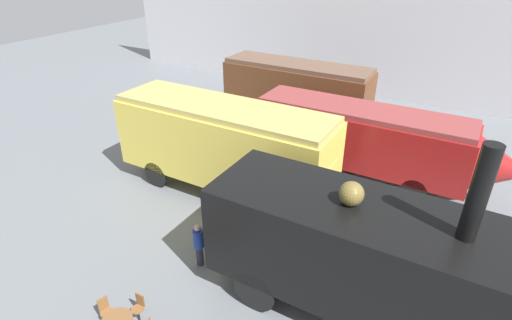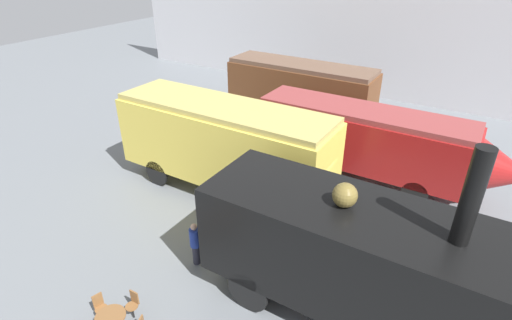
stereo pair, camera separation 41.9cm
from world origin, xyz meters
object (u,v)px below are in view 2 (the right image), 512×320
object	(u,v)px
visitor_person	(195,242)
passenger_coach_vintage	(224,141)
steam_locomotive	(353,253)
streamlined_locomotive	(379,141)
passenger_coach_wooden	(300,89)

from	to	relation	value
visitor_person	passenger_coach_vintage	bearing A→B (deg)	113.22
steam_locomotive	passenger_coach_vintage	bearing A→B (deg)	151.78
streamlined_locomotive	steam_locomotive	world-z (taller)	steam_locomotive
passenger_coach_wooden	steam_locomotive	world-z (taller)	steam_locomotive
passenger_coach_vintage	steam_locomotive	size ratio (longest dim) A/B	1.13
streamlined_locomotive	steam_locomotive	xyz separation A→B (m)	(1.54, -7.78, 0.31)
streamlined_locomotive	steam_locomotive	size ratio (longest dim) A/B	1.38
visitor_person	steam_locomotive	bearing A→B (deg)	7.46
passenger_coach_wooden	streamlined_locomotive	xyz separation A→B (m)	(5.75, -4.03, -0.18)
streamlined_locomotive	passenger_coach_wooden	bearing A→B (deg)	144.97
passenger_coach_vintage	visitor_person	size ratio (longest dim) A/B	5.75
passenger_coach_vintage	steam_locomotive	distance (m)	7.72
passenger_coach_wooden	steam_locomotive	bearing A→B (deg)	-58.29
passenger_coach_wooden	visitor_person	world-z (taller)	passenger_coach_wooden
passenger_coach_vintage	steam_locomotive	world-z (taller)	steam_locomotive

